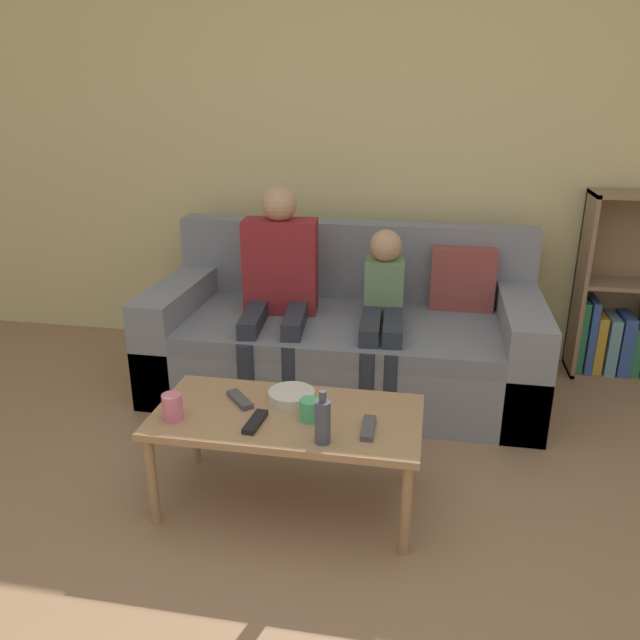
% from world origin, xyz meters
% --- Properties ---
extents(wall_back, '(12.00, 0.06, 2.60)m').
position_xyz_m(wall_back, '(0.00, 2.50, 1.30)').
color(wall_back, beige).
rests_on(wall_back, ground_plane).
extents(couch, '(2.14, 0.99, 0.90)m').
position_xyz_m(couch, '(-0.14, 1.88, 0.29)').
color(couch, gray).
rests_on(couch, ground_plane).
extents(bookshelf, '(0.73, 0.28, 1.10)m').
position_xyz_m(bookshelf, '(1.54, 2.35, 0.40)').
color(bookshelf, '#8E7051').
rests_on(bookshelf, ground_plane).
extents(coffee_table, '(1.07, 0.53, 0.42)m').
position_xyz_m(coffee_table, '(-0.21, 0.72, 0.38)').
color(coffee_table, '#A87F56').
rests_on(coffee_table, ground_plane).
extents(person_adult, '(0.43, 0.70, 1.15)m').
position_xyz_m(person_adult, '(-0.50, 1.78, 0.66)').
color(person_adult, '#282D38').
rests_on(person_adult, ground_plane).
extents(person_child, '(0.25, 0.68, 0.93)m').
position_xyz_m(person_child, '(0.09, 1.71, 0.54)').
color(person_child, '#282D38').
rests_on(person_child, ground_plane).
extents(cup_near, '(0.08, 0.08, 0.09)m').
position_xyz_m(cup_near, '(-0.11, 0.69, 0.46)').
color(cup_near, '#4CB77A').
rests_on(cup_near, coffee_table).
extents(cup_far, '(0.08, 0.08, 0.11)m').
position_xyz_m(cup_far, '(-0.64, 0.59, 0.47)').
color(cup_far, pink).
rests_on(cup_far, coffee_table).
extents(tv_remote_0, '(0.05, 0.17, 0.02)m').
position_xyz_m(tv_remote_0, '(0.13, 0.64, 0.43)').
color(tv_remote_0, '#47474C').
rests_on(tv_remote_0, coffee_table).
extents(tv_remote_1, '(0.15, 0.16, 0.02)m').
position_xyz_m(tv_remote_1, '(-0.42, 0.78, 0.43)').
color(tv_remote_1, '#47474C').
rests_on(tv_remote_1, coffee_table).
extents(tv_remote_2, '(0.06, 0.17, 0.02)m').
position_xyz_m(tv_remote_2, '(-0.31, 0.61, 0.43)').
color(tv_remote_2, black).
rests_on(tv_remote_2, coffee_table).
extents(snack_bowl, '(0.19, 0.19, 0.05)m').
position_xyz_m(snack_bowl, '(-0.21, 0.82, 0.44)').
color(snack_bowl, beige).
rests_on(snack_bowl, coffee_table).
extents(bottle, '(0.06, 0.06, 0.21)m').
position_xyz_m(bottle, '(-0.03, 0.53, 0.51)').
color(bottle, '#424756').
rests_on(bottle, coffee_table).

